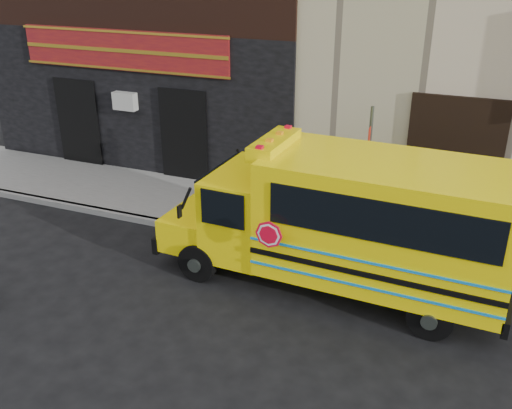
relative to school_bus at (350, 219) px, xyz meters
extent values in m
plane|color=black|center=(-2.45, -1.58, -1.51)|extent=(120.00, 120.00, 0.00)
cube|color=gray|center=(-2.45, 1.02, -1.43)|extent=(40.00, 0.20, 0.15)
cube|color=slate|center=(-2.45, 2.52, -1.43)|extent=(40.00, 3.00, 0.15)
cube|color=black|center=(-7.45, 3.97, 0.64)|extent=(10.00, 0.30, 4.00)
cube|color=maroon|center=(-7.45, 3.80, 2.14)|extent=(6.50, 0.12, 1.10)
cube|color=black|center=(-9.25, 3.82, -0.11)|extent=(1.30, 0.10, 2.50)
cube|color=black|center=(-5.65, 3.82, -0.11)|extent=(1.30, 0.10, 2.50)
cylinder|color=black|center=(-2.87, -0.83, -1.11)|extent=(0.81, 0.31, 0.80)
cylinder|color=black|center=(-2.79, 1.07, -1.11)|extent=(0.81, 0.31, 0.80)
cylinder|color=black|center=(1.73, -1.02, -1.11)|extent=(0.81, 0.31, 0.80)
cylinder|color=black|center=(1.81, 0.88, -1.11)|extent=(0.81, 0.31, 0.80)
cube|color=#FBDE05|center=(-3.28, 0.14, -0.71)|extent=(1.08, 2.04, 0.70)
cube|color=black|center=(-3.83, 0.16, -0.96)|extent=(0.20, 2.05, 0.35)
cube|color=#FBDE05|center=(-2.18, 0.09, -0.21)|extent=(1.29, 2.15, 1.70)
cube|color=black|center=(-2.75, 0.12, 0.19)|extent=(0.13, 1.80, 0.90)
cube|color=#FBDE05|center=(0.67, -0.02, 0.11)|extent=(4.59, 2.38, 2.25)
cube|color=black|center=(2.95, -0.12, -0.96)|extent=(0.21, 2.20, 0.30)
cube|color=black|center=(0.72, -1.14, 0.59)|extent=(3.90, 0.20, 0.75)
cube|color=#FBDE05|center=(-1.58, 0.07, 1.27)|extent=(0.57, 1.62, 0.28)
cylinder|color=red|center=(-1.18, -1.25, 0.04)|extent=(0.52, 0.05, 0.52)
cylinder|color=#414943|center=(-0.07, 1.71, 0.13)|extent=(0.07, 0.07, 3.28)
cube|color=#B42414|center=(-0.06, 1.63, 1.16)|extent=(0.03, 0.29, 0.41)
cube|color=white|center=(-0.06, 1.63, 0.65)|extent=(0.03, 0.29, 0.36)
camera|label=1|loc=(2.00, -9.72, 4.69)|focal=40.00mm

